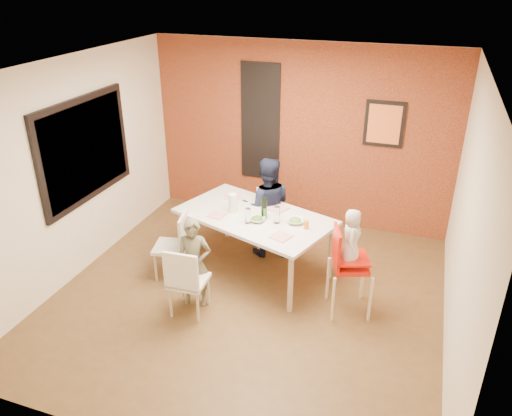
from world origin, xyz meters
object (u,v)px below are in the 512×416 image
(chair_far, at_px, (270,215))
(wine_bottle, at_px, (264,208))
(child_far, at_px, (267,207))
(child_near, at_px, (194,263))
(chair_left, at_px, (176,242))
(paper_towel_roll, at_px, (233,203))
(high_chair, at_px, (346,263))
(chair_near, at_px, (186,279))
(toddler, at_px, (351,237))
(dining_table, at_px, (254,220))

(chair_far, height_order, wine_bottle, wine_bottle)
(child_far, bearing_deg, child_near, 54.09)
(chair_left, relative_size, paper_towel_roll, 3.61)
(chair_far, relative_size, high_chair, 0.79)
(chair_near, relative_size, chair_left, 0.99)
(toddler, bearing_deg, dining_table, 61.50)
(chair_near, height_order, high_chair, high_chair)
(dining_table, bearing_deg, high_chair, -20.59)
(chair_far, xyz_separation_m, wine_bottle, (0.15, -0.73, 0.46))
(toddler, distance_m, paper_towel_roll, 1.63)
(chair_left, xyz_separation_m, toddler, (2.15, 0.01, 0.46))
(wine_bottle, bearing_deg, toddler, -20.16)
(child_far, bearing_deg, chair_far, -103.40)
(chair_near, relative_size, paper_towel_roll, 3.58)
(toddler, bearing_deg, chair_left, 81.22)
(dining_table, bearing_deg, chair_near, -109.30)
(child_far, distance_m, paper_towel_roll, 0.59)
(dining_table, bearing_deg, toddler, -19.53)
(wine_bottle, bearing_deg, child_far, 104.32)
(dining_table, relative_size, child_far, 1.54)
(child_far, height_order, paper_towel_roll, child_far)
(child_far, bearing_deg, dining_table, 69.79)
(chair_near, relative_size, chair_far, 1.04)
(chair_near, xyz_separation_m, chair_far, (0.39, 1.85, -0.02))
(chair_near, relative_size, wine_bottle, 3.25)
(high_chair, distance_m, wine_bottle, 1.23)
(child_near, distance_m, toddler, 1.79)
(chair_left, bearing_deg, dining_table, 104.79)
(dining_table, relative_size, paper_towel_roll, 8.86)
(toddler, bearing_deg, child_near, 96.36)
(chair_near, relative_size, toddler, 1.32)
(high_chair, xyz_separation_m, paper_towel_roll, (-1.54, 0.47, 0.28))
(chair_far, relative_size, child_near, 0.76)
(high_chair, bearing_deg, chair_near, 92.44)
(high_chair, height_order, wine_bottle, wine_bottle)
(high_chair, bearing_deg, dining_table, 49.43)
(dining_table, bearing_deg, child_far, 88.91)
(high_chair, relative_size, toddler, 1.60)
(dining_table, distance_m, chair_far, 0.74)
(chair_left, height_order, paper_towel_roll, paper_towel_roll)
(chair_near, distance_m, child_far, 1.68)
(toddler, distance_m, wine_bottle, 1.22)
(dining_table, distance_m, toddler, 1.37)
(chair_far, height_order, high_chair, high_chair)
(dining_table, distance_m, chair_near, 1.24)
(chair_near, distance_m, wine_bottle, 1.32)
(child_near, bearing_deg, high_chair, 0.22)
(chair_near, distance_m, toddler, 1.88)
(chair_near, distance_m, child_near, 0.25)
(chair_left, height_order, child_far, child_far)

